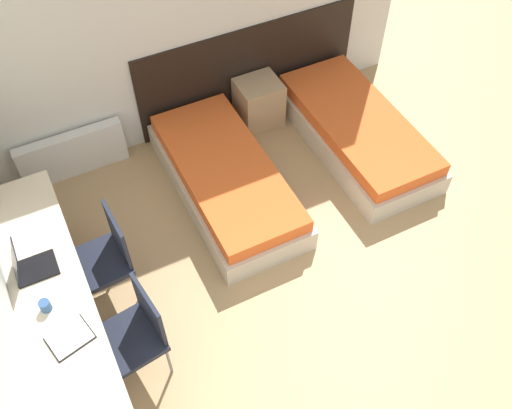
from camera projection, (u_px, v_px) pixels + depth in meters
name	position (u px, v px, depth m)	size (l,w,h in m)	color
wall_back	(172.00, 21.00, 5.36)	(5.16, 0.05, 2.70)	silver
headboard_panel	(249.00, 70.00, 6.19)	(2.55, 0.03, 1.07)	black
bed_near_window	(226.00, 179.00, 5.65)	(0.92, 2.03, 0.40)	beige
bed_near_door	(356.00, 131.00, 6.08)	(0.92, 2.03, 0.40)	beige
nightstand	(259.00, 103.00, 6.26)	(0.46, 0.42, 0.53)	tan
radiator	(73.00, 154.00, 5.79)	(1.08, 0.12, 0.50)	silver
desk	(58.00, 309.00, 4.26)	(0.54, 2.59, 0.77)	beige
chair_near_laptop	(105.00, 256.00, 4.69)	(0.50, 0.50, 0.93)	black
chair_near_notebook	(135.00, 332.00, 4.26)	(0.53, 0.53, 0.93)	black
laptop	(29.00, 266.00, 4.25)	(0.31, 0.24, 0.31)	black
open_notebook	(70.00, 338.00, 3.95)	(0.34, 0.30, 0.02)	black
mug	(45.00, 306.00, 4.06)	(0.08, 0.08, 0.09)	#2D5184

